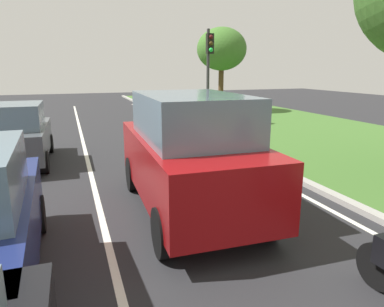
% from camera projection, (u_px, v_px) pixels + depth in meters
% --- Properties ---
extents(ground_plane, '(60.00, 60.00, 0.00)m').
position_uv_depth(ground_plane, '(109.00, 155.00, 11.21)').
color(ground_plane, '#262628').
extents(lane_line_center, '(0.12, 32.00, 0.01)m').
position_uv_depth(lane_line_center, '(87.00, 157.00, 10.99)').
color(lane_line_center, silver).
rests_on(lane_line_center, ground).
extents(lane_line_right_edge, '(0.12, 32.00, 0.01)m').
position_uv_depth(lane_line_right_edge, '(212.00, 147.00, 12.39)').
color(lane_line_right_edge, silver).
rests_on(lane_line_right_edge, ground).
extents(grass_verge_right, '(9.00, 48.00, 0.06)m').
position_uv_depth(grass_verge_right, '(324.00, 137.00, 13.98)').
color(grass_verge_right, '#3D6628').
rests_on(grass_verge_right, ground).
extents(curb_right, '(0.24, 48.00, 0.12)m').
position_uv_depth(curb_right, '(225.00, 144.00, 12.54)').
color(curb_right, '#9E9B93').
rests_on(curb_right, ground).
extents(car_suv_ahead, '(2.09, 4.56, 2.28)m').
position_uv_depth(car_suv_ahead, '(189.00, 153.00, 6.54)').
color(car_suv_ahead, maroon).
rests_on(car_suv_ahead, ground).
extents(car_hatchback_far, '(1.77, 3.72, 1.78)m').
position_uv_depth(car_hatchback_far, '(16.00, 135.00, 9.90)').
color(car_hatchback_far, '#474C51').
rests_on(car_hatchback_far, ground).
extents(traffic_light_near_right, '(0.32, 0.50, 4.50)m').
position_uv_depth(traffic_light_near_right, '(209.00, 61.00, 16.19)').
color(traffic_light_near_right, '#2D2D2D').
rests_on(traffic_light_near_right, ground).
extents(tree_roadside_far, '(3.05, 3.05, 5.18)m').
position_uv_depth(tree_roadside_far, '(222.00, 49.00, 21.33)').
color(tree_roadside_far, '#4C331E').
rests_on(tree_roadside_far, ground).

